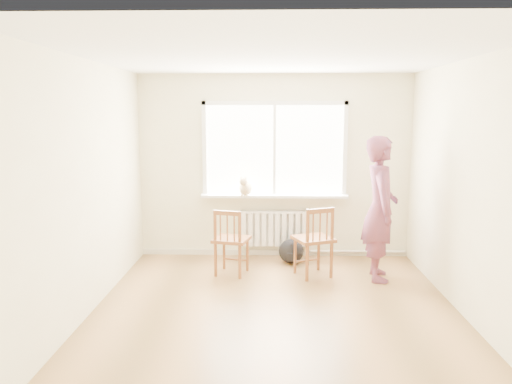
# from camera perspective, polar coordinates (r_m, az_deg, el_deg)

# --- Properties ---
(floor) EXTENTS (4.50, 4.50, 0.00)m
(floor) POSITION_cam_1_polar(r_m,az_deg,el_deg) (5.54, 2.22, -13.71)
(floor) COLOR #A77644
(floor) RESTS_ON ground
(ceiling) EXTENTS (4.50, 4.50, 0.00)m
(ceiling) POSITION_cam_1_polar(r_m,az_deg,el_deg) (5.13, 2.42, 15.28)
(ceiling) COLOR white
(ceiling) RESTS_ON back_wall
(back_wall) EXTENTS (4.00, 0.01, 2.70)m
(back_wall) POSITION_cam_1_polar(r_m,az_deg,el_deg) (7.40, 2.11, 2.91)
(back_wall) COLOR beige
(back_wall) RESTS_ON ground
(window) EXTENTS (2.12, 0.05, 1.42)m
(window) POSITION_cam_1_polar(r_m,az_deg,el_deg) (7.35, 2.13, 5.31)
(window) COLOR white
(window) RESTS_ON back_wall
(windowsill) EXTENTS (2.15, 0.22, 0.04)m
(windowsill) POSITION_cam_1_polar(r_m,az_deg,el_deg) (7.35, 2.10, -0.44)
(windowsill) COLOR white
(windowsill) RESTS_ON back_wall
(radiator) EXTENTS (1.00, 0.12, 0.55)m
(radiator) POSITION_cam_1_polar(r_m,az_deg,el_deg) (7.46, 2.07, -4.14)
(radiator) COLOR white
(radiator) RESTS_ON back_wall
(heating_pipe) EXTENTS (1.40, 0.04, 0.04)m
(heating_pipe) POSITION_cam_1_polar(r_m,az_deg,el_deg) (7.69, 11.47, -6.67)
(heating_pipe) COLOR silver
(heating_pipe) RESTS_ON back_wall
(baseboard) EXTENTS (4.00, 0.03, 0.08)m
(baseboard) POSITION_cam_1_polar(r_m,az_deg,el_deg) (7.64, 2.05, -6.92)
(baseboard) COLOR beige
(baseboard) RESTS_ON ground
(chair_left) EXTENTS (0.53, 0.52, 0.89)m
(chair_left) POSITION_cam_1_polar(r_m,az_deg,el_deg) (6.64, -2.95, -5.71)
(chair_left) COLOR brown
(chair_left) RESTS_ON floor
(chair_right) EXTENTS (0.60, 0.59, 0.94)m
(chair_right) POSITION_cam_1_polar(r_m,az_deg,el_deg) (6.59, 6.78, -5.65)
(chair_right) COLOR brown
(chair_right) RESTS_ON floor
(person) EXTENTS (0.48, 0.70, 1.86)m
(person) POSITION_cam_1_polar(r_m,az_deg,el_deg) (6.58, 13.99, -1.85)
(person) COLOR #C9434B
(person) RESTS_ON floor
(cat) EXTENTS (0.24, 0.45, 0.30)m
(cat) POSITION_cam_1_polar(r_m,az_deg,el_deg) (7.25, -1.22, 0.57)
(cat) COLOR beige
(cat) RESTS_ON windowsill
(backpack) EXTENTS (0.36, 0.27, 0.36)m
(backpack) POSITION_cam_1_polar(r_m,az_deg,el_deg) (7.21, 4.04, -6.76)
(backpack) COLOR black
(backpack) RESTS_ON floor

